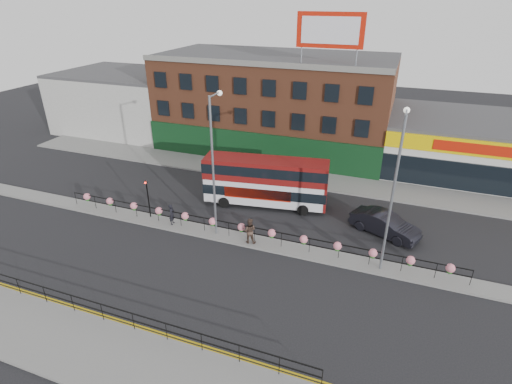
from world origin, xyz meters
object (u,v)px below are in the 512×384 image
(lamp_column_east, at_px, (395,182))
(pedestrian_b, at_px, (249,231))
(double_decker_bus, at_px, (266,178))
(car, at_px, (385,224))
(lamp_column_west, at_px, (214,156))
(pedestrian_a, at_px, (172,214))

(lamp_column_east, bearing_deg, pedestrian_b, -177.67)
(double_decker_bus, relative_size, car, 1.94)
(double_decker_bus, relative_size, lamp_column_west, 1.02)
(lamp_column_west, height_order, lamp_column_east, lamp_column_west)
(car, bearing_deg, lamp_column_east, -155.17)
(double_decker_bus, relative_size, pedestrian_a, 6.31)
(pedestrian_b, bearing_deg, pedestrian_a, -14.48)
(car, xyz_separation_m, lamp_column_west, (-11.61, -4.19, 5.36))
(lamp_column_west, bearing_deg, double_decker_bus, 71.01)
(pedestrian_a, xyz_separation_m, lamp_column_east, (15.51, 0.04, 5.20))
(lamp_column_east, bearing_deg, pedestrian_a, -179.87)
(double_decker_bus, xyz_separation_m, pedestrian_b, (0.86, -6.01, -1.42))
(double_decker_bus, height_order, lamp_column_west, lamp_column_west)
(double_decker_bus, distance_m, pedestrian_b, 6.23)
(pedestrian_b, relative_size, lamp_column_west, 0.19)
(double_decker_bus, bearing_deg, lamp_column_west, -108.99)
(pedestrian_a, xyz_separation_m, pedestrian_b, (6.50, -0.33, 0.13))
(car, relative_size, lamp_column_west, 0.53)
(lamp_column_east, bearing_deg, lamp_column_west, 179.24)
(car, bearing_deg, lamp_column_west, 132.73)
(lamp_column_east, bearing_deg, double_decker_bus, 150.25)
(pedestrian_a, height_order, lamp_column_east, lamp_column_east)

